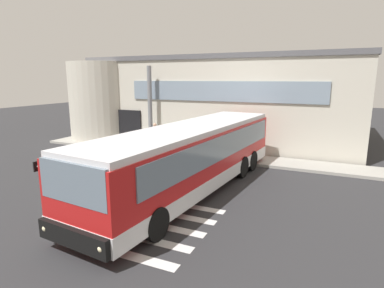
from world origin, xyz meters
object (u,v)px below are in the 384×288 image
Objects in this scene: passenger_by_doorway at (169,137)px; passenger_near_column at (155,134)px; bus_main_foreground at (191,159)px; entry_support_column at (150,107)px.

passenger_near_column is at bearing 162.09° from passenger_by_doorway.
passenger_near_column is 1.00× the size of passenger_by_doorway.
bus_main_foreground is at bearing -53.24° from passenger_by_doorway.
passenger_by_doorway is at bearing 126.76° from bus_main_foreground.
entry_support_column reaches higher than passenger_near_column.
bus_main_foreground is at bearing -47.47° from passenger_near_column.
entry_support_column is at bearing 132.92° from bus_main_foreground.
bus_main_foreground reaches higher than passenger_near_column.
bus_main_foreground is (5.80, -6.24, -1.41)m from entry_support_column.
entry_support_column is at bearing 135.63° from passenger_near_column.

